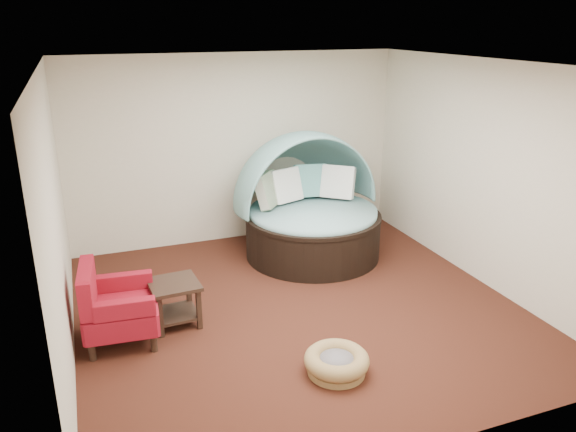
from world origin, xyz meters
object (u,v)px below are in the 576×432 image
object	(u,v)px
canopy_daybed	(309,199)
pet_basket	(337,362)
red_armchair	(115,307)
side_table	(175,297)

from	to	relation	value
canopy_daybed	pet_basket	distance (m)	3.07
canopy_daybed	red_armchair	size ratio (longest dim) A/B	2.47
side_table	pet_basket	bearing A→B (deg)	-49.16
side_table	red_armchair	bearing A→B (deg)	-167.34
canopy_daybed	side_table	world-z (taller)	canopy_daybed
pet_basket	side_table	world-z (taller)	side_table
canopy_daybed	pet_basket	size ratio (longest dim) A/B	3.09
canopy_daybed	side_table	distance (m)	2.62
pet_basket	side_table	xyz separation A→B (m)	(-1.28, 1.48, 0.21)
pet_basket	red_armchair	bearing A→B (deg)	145.18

